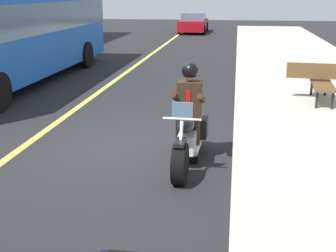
% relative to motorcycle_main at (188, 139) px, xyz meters
% --- Properties ---
extents(ground_plane, '(80.00, 80.00, 0.00)m').
position_rel_motorcycle_main_xyz_m(ground_plane, '(-0.78, -1.23, -0.45)').
color(ground_plane, black).
extents(lane_center_stripe, '(60.00, 0.16, 0.01)m').
position_rel_motorcycle_main_xyz_m(lane_center_stripe, '(-0.78, -3.23, -0.45)').
color(lane_center_stripe, '#E5DB4C').
rests_on(lane_center_stripe, ground_plane).
extents(motorcycle_main, '(2.21, 0.62, 1.26)m').
position_rel_motorcycle_main_xyz_m(motorcycle_main, '(0.00, 0.00, 0.00)').
color(motorcycle_main, black).
rests_on(motorcycle_main, ground_plane).
extents(rider_main, '(0.63, 0.56, 1.74)m').
position_rel_motorcycle_main_xyz_m(rider_main, '(-0.19, 0.00, 0.58)').
color(rider_main, black).
rests_on(rider_main, ground_plane).
extents(bus_near, '(11.05, 2.70, 3.30)m').
position_rel_motorcycle_main_xyz_m(bus_near, '(-6.39, -6.24, 1.42)').
color(bus_near, blue).
rests_on(bus_near, ground_plane).
extents(car_silver, '(4.60, 1.92, 1.40)m').
position_rel_motorcycle_main_xyz_m(car_silver, '(-25.78, -2.37, 0.24)').
color(car_silver, maroon).
rests_on(car_silver, ground_plane).
extents(bench_sidewalk, '(1.83, 1.80, 0.95)m').
position_rel_motorcycle_main_xyz_m(bench_sidewalk, '(-4.60, 2.98, 0.26)').
color(bench_sidewalk, brown).
rests_on(bench_sidewalk, sidewalk_curb).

